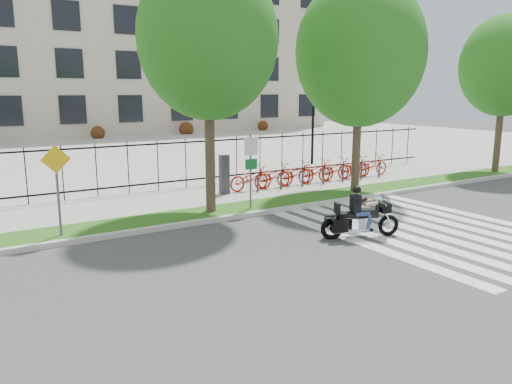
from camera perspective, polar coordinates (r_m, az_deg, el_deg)
ground at (r=12.46m, az=4.72°, el=-7.45°), size 120.00×120.00×0.00m
curb at (r=15.76m, az=-4.26°, el=-3.11°), size 60.00×0.20×0.15m
grass_verge at (r=16.50m, az=-5.65°, el=-2.47°), size 60.00×1.50×0.15m
sidewalk at (r=18.71m, az=-9.08°, el=-0.90°), size 60.00×3.50×0.15m
plaza at (r=35.35m, az=-20.43°, el=4.26°), size 80.00×34.00×0.10m
crosswalk_stripes at (r=15.72m, az=18.98°, el=-4.01°), size 5.70×8.00×0.01m
iron_fence at (r=20.12m, az=-11.15°, el=3.00°), size 30.00×0.06×2.00m
office_building at (r=55.10m, az=-25.71°, el=16.54°), size 60.00×21.90×20.15m
lamp_post_right at (r=27.41m, az=6.55°, el=9.65°), size 1.06×0.70×4.25m
street_tree_1 at (r=16.17m, az=-5.52°, el=17.03°), size 4.39×4.39×8.00m
street_tree_2 at (r=19.87m, az=11.82°, el=15.37°), size 4.91×4.91×8.15m
street_tree_3 at (r=27.17m, az=26.57°, el=12.77°), size 4.19×4.19×7.49m
bike_share_station at (r=21.62m, az=6.74°, el=2.38°), size 8.93×0.87×1.50m
sign_pole_regulatory at (r=16.57m, az=-0.59°, el=3.51°), size 0.50×0.09×2.50m
sign_pole_warning at (r=14.38m, az=-21.80°, el=1.48°), size 0.78×0.09×2.49m
motorcycle_rider at (r=14.20m, az=11.82°, el=-2.79°), size 2.21×1.16×1.78m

